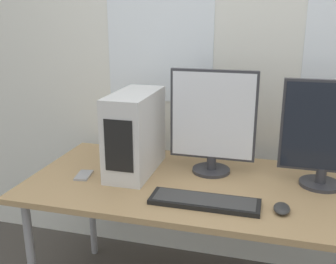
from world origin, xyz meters
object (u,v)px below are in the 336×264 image
Objects in this scene: mouse at (282,208)px; pc_tower at (135,133)px; cell_phone at (84,175)px; monitor_right_near at (326,134)px; monitor_main at (213,121)px; keyboard at (205,201)px.

pc_tower is at bearing 160.25° from mouse.
cell_phone is (-0.22, -0.14, -0.20)m from pc_tower.
monitor_right_near is 1.16m from cell_phone.
monitor_right_near is at bearing -3.49° from monitor_main.
monitor_right_near is (0.90, 0.05, 0.05)m from pc_tower.
cell_phone is (-0.60, -0.22, -0.26)m from monitor_main.
pc_tower reaches higher than cell_phone.
monitor_right_near is 1.07× the size of keyboard.
mouse is at bearing 2.50° from keyboard.
monitor_right_near reaches higher than pc_tower.
monitor_right_near reaches higher than keyboard.
cell_phone is at bearing -170.29° from monitor_right_near.
keyboard is 3.59× the size of cell_phone.
cell_phone is (-0.63, 0.13, -0.01)m from keyboard.
monitor_right_near is 0.43m from mouse.
monitor_main reaches higher than monitor_right_near.
keyboard is at bearing -21.38° from cell_phone.
monitor_main is at bearing 12.72° from pc_tower.
monitor_right_near is 0.64m from keyboard.
pc_tower is 0.33m from cell_phone.
cell_phone is at bearing 167.99° from keyboard.
monitor_main reaches higher than keyboard.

